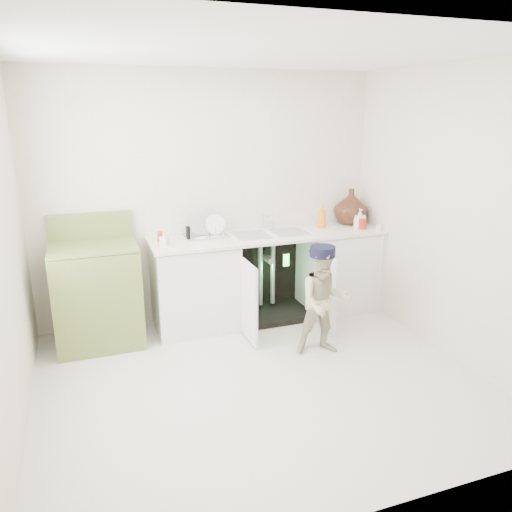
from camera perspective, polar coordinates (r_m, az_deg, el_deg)
The scene contains 5 objects.
ground at distance 4.19m, azimuth 0.50°, elevation -14.05°, with size 3.50×3.50×0.00m, color beige.
room_shell at distance 3.71m, azimuth 0.55°, elevation 2.78°, with size 6.00×5.50×1.26m.
counter_run at distance 5.22m, azimuth 2.07°, elevation -1.81°, with size 2.44×1.02×1.28m.
avocado_stove at distance 4.85m, azimuth -17.71°, elevation -4.06°, with size 0.77×0.65×1.19m.
repair_worker at distance 4.46m, azimuth 7.78°, elevation -5.05°, with size 0.54×0.82×0.99m.
Camera 1 is at (-1.25, -3.38, 2.14)m, focal length 35.00 mm.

